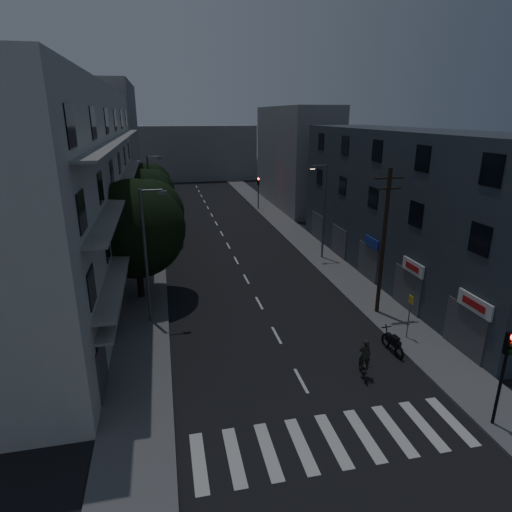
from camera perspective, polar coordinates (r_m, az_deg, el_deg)
name	(u,v)px	position (r m, az deg, el deg)	size (l,w,h in m)	color
ground	(227,244)	(41.72, -3.83, 1.59)	(160.00, 160.00, 0.00)	black
sidewalk_left	(148,248)	(41.33, -14.16, 1.00)	(3.00, 90.00, 0.15)	#565659
sidewalk_right	(301,239)	(43.39, 6.01, 2.30)	(3.00, 90.00, 0.15)	#565659
crosswalk	(333,440)	(18.31, 10.25, -23.01)	(10.90, 3.00, 0.01)	beige
lane_markings	(219,228)	(47.68, -4.97, 3.72)	(0.15, 60.50, 0.01)	beige
building_left	(74,188)	(33.48, -23.07, 8.29)	(7.00, 36.00, 14.00)	#B7B6B1
building_right	(406,206)	(34.25, 19.36, 6.36)	(6.19, 28.00, 11.00)	#2B323B
building_far_left	(113,145)	(62.96, -18.53, 13.81)	(6.00, 20.00, 16.00)	slate
building_far_right	(295,157)	(59.52, 5.24, 12.99)	(6.00, 20.00, 13.00)	slate
building_far_end	(191,153)	(85.02, -8.64, 13.45)	(24.00, 8.00, 10.00)	slate
tree_near	(136,225)	(29.01, -15.68, 4.02)	(6.50, 6.50, 8.02)	black
tree_mid	(144,198)	(41.57, -14.65, 7.52)	(5.80, 5.80, 7.14)	black
tree_far	(145,188)	(47.81, -14.62, 8.81)	(5.69, 5.69, 7.03)	black
traffic_signal_near	(506,360)	(19.36, 30.39, -11.86)	(0.28, 0.37, 4.10)	black
traffic_signal_far_right	(258,187)	(56.07, 0.31, 9.23)	(0.28, 0.37, 4.10)	black
traffic_signal_far_left	(158,189)	(55.81, -12.88, 8.73)	(0.28, 0.37, 4.10)	black
street_lamp_left_near	(147,250)	(25.31, -14.30, 0.73)	(1.51, 0.25, 8.00)	slate
street_lamp_right	(323,207)	(36.64, 8.94, 6.47)	(1.51, 0.25, 8.00)	slate
street_lamp_left_far	(151,192)	(44.94, -13.83, 8.35)	(1.51, 0.25, 8.00)	#58595F
utility_pole	(384,240)	(26.76, 16.65, 2.08)	(1.80, 0.24, 9.00)	black
bus_stop_sign	(410,309)	(25.05, 19.82, -6.66)	(0.06, 0.35, 2.52)	#595B60
motorcycle	(393,343)	(24.17, 17.74, -11.02)	(0.59, 2.04, 1.31)	black
cyclist	(364,364)	(21.69, 14.19, -13.82)	(0.86, 1.65, 1.99)	black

